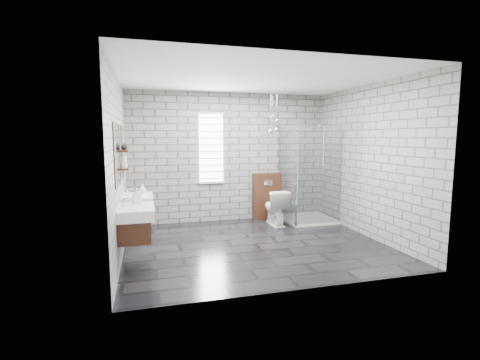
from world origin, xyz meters
name	(u,v)px	position (x,y,z in m)	size (l,w,h in m)	color
floor	(255,245)	(0.00, 0.00, -0.01)	(4.20, 3.60, 0.02)	black
ceiling	(256,78)	(0.00, 0.00, 2.71)	(4.20, 3.60, 0.02)	white
wall_back	(230,157)	(0.00, 1.81, 1.35)	(4.20, 0.02, 2.70)	gray
wall_front	(304,175)	(0.00, -1.81, 1.35)	(4.20, 0.02, 2.70)	gray
wall_left	(118,167)	(-2.11, 0.00, 1.35)	(0.02, 3.60, 2.70)	gray
wall_right	(368,161)	(2.11, 0.00, 1.35)	(0.02, 3.60, 2.70)	gray
vanity_left	(133,214)	(-1.91, -0.57, 0.76)	(0.47, 0.70, 1.57)	#432214
vanity_right	(135,201)	(-1.91, 0.39, 0.76)	(0.47, 0.70, 1.57)	#432214
shelf_lower	(124,169)	(-2.03, -0.05, 1.32)	(0.14, 0.30, 0.03)	#432214
shelf_upper	(123,151)	(-2.03, -0.05, 1.58)	(0.14, 0.30, 0.03)	#432214
window	(211,148)	(-0.40, 1.78, 1.55)	(0.56, 0.05, 1.48)	white
cistern_panel	(266,196)	(0.80, 1.70, 0.50)	(0.60, 0.20, 1.00)	#432214
flush_plate	(268,183)	(0.80, 1.60, 0.80)	(0.18, 0.01, 0.12)	silver
shower_enclosure	(306,198)	(1.50, 1.18, 0.50)	(1.00, 1.00, 2.03)	white
pendant_cluster	(273,125)	(0.82, 1.37, 2.02)	(0.26, 0.22, 0.87)	silver
toilet	(275,207)	(0.80, 1.16, 0.36)	(0.40, 0.71, 0.72)	white
soap_bottle_a	(137,196)	(-1.85, -0.32, 0.96)	(0.10, 0.10, 0.22)	#B2B2B2
soap_bottle_b	(143,189)	(-1.79, 0.58, 0.92)	(0.12, 0.12, 0.15)	#B2B2B2
soap_bottle_c	(124,160)	(-2.02, -0.17, 1.45)	(0.09, 0.09, 0.23)	#B2B2B2
vase	(124,146)	(-2.02, 0.03, 1.65)	(0.10, 0.10, 0.10)	#B2B2B2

